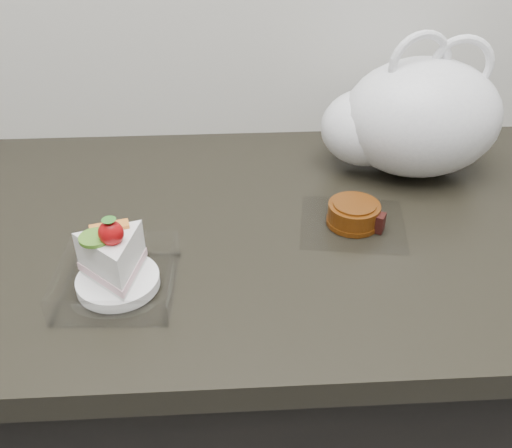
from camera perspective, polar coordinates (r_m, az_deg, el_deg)
counter at (r=1.19m, az=-0.59°, el=-17.79°), size 2.04×0.64×0.90m
cake_tray at (r=0.76m, az=-13.82°, el=-4.46°), size 0.15×0.15×0.12m
mooncake_wrap at (r=0.88m, az=9.80°, el=0.80°), size 0.18×0.17×0.04m
plastic_bag at (r=1.01m, az=15.17°, el=10.13°), size 0.31×0.22×0.25m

